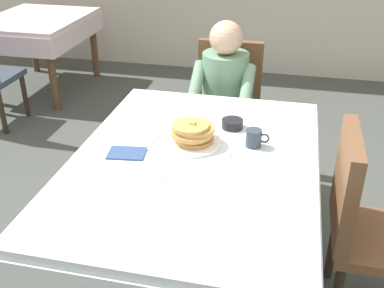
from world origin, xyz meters
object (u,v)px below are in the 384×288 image
at_px(cup_coffee, 254,138).
at_px(bowl_butter, 232,124).
at_px(diner_person, 224,91).
at_px(chair_diner, 227,101).
at_px(chair_right_side, 363,218).
at_px(breakfast_stack, 193,132).
at_px(dining_table_main, 194,175).
at_px(knife_right_of_plate, 231,150).
at_px(fork_left_of_plate, 153,141).
at_px(plate_breakfast, 192,143).
at_px(background_table_far, 37,29).
at_px(spoon_near_edge, 174,180).

bearing_deg(cup_coffee, bowl_butter, 126.60).
relative_size(diner_person, cup_coffee, 9.91).
distance_m(chair_diner, chair_right_side, 1.42).
distance_m(chair_diner, breakfast_stack, 1.07).
distance_m(dining_table_main, knife_right_of_plate, 0.21).
xyz_separation_m(cup_coffee, fork_left_of_plate, (-0.48, -0.07, -0.04)).
bearing_deg(plate_breakfast, chair_right_side, -9.08).
relative_size(bowl_butter, background_table_far, 0.10).
height_order(cup_coffee, knife_right_of_plate, cup_coffee).
xyz_separation_m(plate_breakfast, background_table_far, (-2.07, 2.21, -0.13)).
distance_m(cup_coffee, knife_right_of_plate, 0.13).
bearing_deg(knife_right_of_plate, spoon_near_edge, 145.48).
xyz_separation_m(chair_diner, background_table_far, (-2.08, 1.17, 0.09)).
height_order(bowl_butter, background_table_far, bowl_butter).
relative_size(plate_breakfast, knife_right_of_plate, 1.40).
distance_m(chair_diner, bowl_butter, 0.87).
distance_m(dining_table_main, fork_left_of_plate, 0.27).
distance_m(bowl_butter, spoon_near_edge, 0.57).
height_order(plate_breakfast, fork_left_of_plate, plate_breakfast).
relative_size(bowl_butter, spoon_near_edge, 0.73).
xyz_separation_m(bowl_butter, spoon_near_edge, (-0.16, -0.55, -0.02)).
relative_size(breakfast_stack, fork_left_of_plate, 1.17).
xyz_separation_m(diner_person, chair_right_side, (0.80, -1.01, -0.14)).
height_order(diner_person, knife_right_of_plate, diner_person).
height_order(chair_diner, plate_breakfast, chair_diner).
bearing_deg(fork_left_of_plate, chair_diner, -11.82).
bearing_deg(dining_table_main, diner_person, 91.56).
height_order(breakfast_stack, fork_left_of_plate, breakfast_stack).
distance_m(bowl_butter, background_table_far, 3.00).
xyz_separation_m(dining_table_main, cup_coffee, (0.25, 0.17, 0.13)).
bearing_deg(bowl_butter, knife_right_of_plate, -83.03).
bearing_deg(fork_left_of_plate, cup_coffee, -83.38).
height_order(diner_person, fork_left_of_plate, diner_person).
distance_m(dining_table_main, breakfast_stack, 0.20).
xyz_separation_m(dining_table_main, knife_right_of_plate, (0.15, 0.11, 0.09)).
bearing_deg(plate_breakfast, spoon_near_edge, -90.47).
distance_m(dining_table_main, chair_right_side, 0.78).
xyz_separation_m(chair_right_side, plate_breakfast, (-0.81, 0.13, 0.22)).
height_order(cup_coffee, background_table_far, cup_coffee).
bearing_deg(background_table_far, breakfast_stack, -46.74).
xyz_separation_m(dining_table_main, chair_right_side, (0.77, 0.00, -0.12)).
bearing_deg(cup_coffee, fork_left_of_plate, -172.26).
height_order(fork_left_of_plate, background_table_far, fork_left_of_plate).
xyz_separation_m(bowl_butter, knife_right_of_plate, (0.03, -0.24, -0.02)).
bearing_deg(background_table_far, dining_table_main, -47.88).
bearing_deg(chair_right_side, spoon_near_edge, -76.05).
xyz_separation_m(spoon_near_edge, background_table_far, (-2.07, 2.54, -0.12)).
xyz_separation_m(chair_diner, plate_breakfast, (-0.01, -1.04, 0.22)).
relative_size(knife_right_of_plate, background_table_far, 0.18).
height_order(dining_table_main, cup_coffee, cup_coffee).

